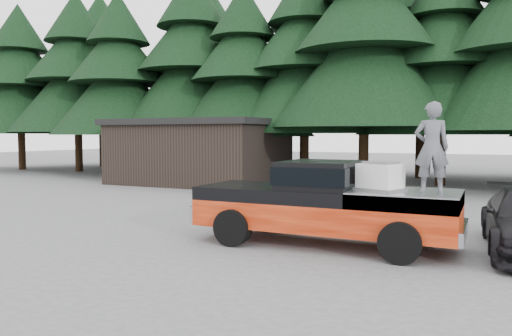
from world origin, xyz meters
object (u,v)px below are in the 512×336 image
at_px(man_on_bed, 432,148).
at_px(utility_building, 200,151).
at_px(pickup_truck, 324,216).
at_px(air_compressor, 380,178).

xyz_separation_m(man_on_bed, utility_building, (-12.72, 11.70, -0.59)).
bearing_deg(pickup_truck, air_compressor, -7.90).
xyz_separation_m(pickup_truck, man_on_bed, (2.31, -0.20, 1.59)).
bearing_deg(air_compressor, utility_building, 156.09).
relative_size(man_on_bed, utility_building, 0.22).
relative_size(pickup_truck, air_compressor, 7.46).
bearing_deg(air_compressor, pickup_truck, -166.86).
bearing_deg(utility_building, pickup_truck, -47.84).
distance_m(air_compressor, utility_building, 16.53).
xyz_separation_m(pickup_truck, air_compressor, (1.28, -0.18, 0.94)).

